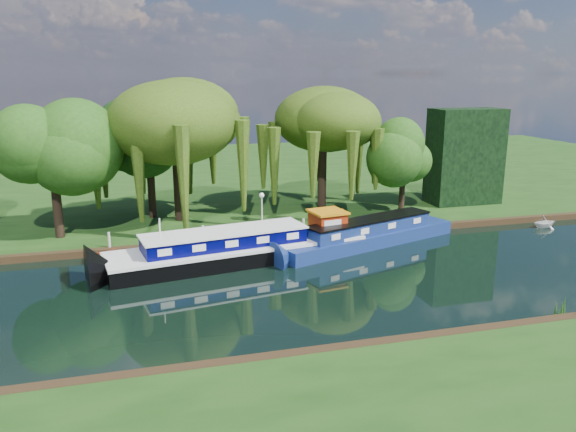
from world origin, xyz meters
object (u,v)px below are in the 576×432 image
object	(u,v)px
dutch_barge	(241,248)
red_dinghy	(116,260)
narrowboat	(369,235)
white_cruiser	(544,227)

from	to	relation	value
dutch_barge	red_dinghy	world-z (taller)	dutch_barge
red_dinghy	narrowboat	bearing A→B (deg)	-95.11
narrowboat	white_cruiser	distance (m)	14.59
white_cruiser	red_dinghy	bearing A→B (deg)	86.27
narrowboat	white_cruiser	xyz separation A→B (m)	(14.56, 0.69, -0.71)
dutch_barge	white_cruiser	distance (m)	23.59
dutch_barge	red_dinghy	xyz separation A→B (m)	(-7.52, 2.21, -0.84)
dutch_barge	white_cruiser	xyz separation A→B (m)	(23.52, 1.66, -0.84)
red_dinghy	white_cruiser	xyz separation A→B (m)	(31.04, -0.56, 0.00)
dutch_barge	narrowboat	xyz separation A→B (m)	(8.96, 0.96, -0.12)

